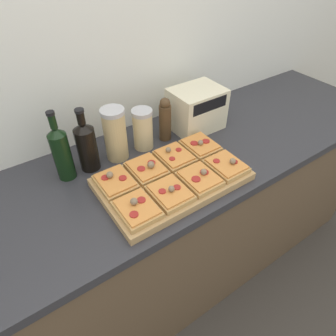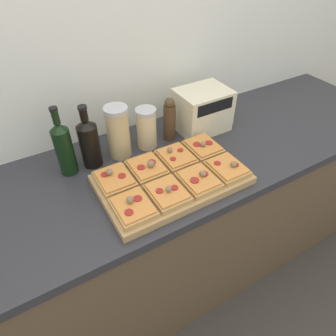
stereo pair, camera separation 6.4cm
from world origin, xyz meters
The scene contains 18 objects.
ground_plane centered at (0.00, 0.00, 0.00)m, with size 12.00×12.00×0.00m, color #3D3833.
wall_back centered at (0.00, 0.67, 1.25)m, with size 6.00×0.06×2.50m.
kitchen_counter centered at (0.00, 0.32, 0.45)m, with size 2.63×0.67×0.91m.
cutting_board centered at (0.01, 0.19, 0.92)m, with size 0.56×0.34×0.03m, color tan.
pizza_slice_back_left centered at (-0.19, 0.27, 0.95)m, with size 0.12×0.15×0.05m.
pizza_slice_back_midleft centered at (-0.06, 0.27, 0.95)m, with size 0.12×0.15×0.06m.
pizza_slice_back_midright centered at (0.08, 0.27, 0.95)m, with size 0.12×0.15×0.05m.
pizza_slice_back_right centered at (0.21, 0.27, 0.95)m, with size 0.12×0.15×0.05m.
pizza_slice_front_left centered at (-0.19, 0.11, 0.95)m, with size 0.12×0.15×0.05m.
pizza_slice_front_midleft centered at (-0.06, 0.11, 0.95)m, with size 0.12×0.15×0.05m.
pizza_slice_front_midright centered at (0.08, 0.11, 0.95)m, with size 0.12×0.15×0.05m.
pizza_slice_front_right centered at (0.21, 0.11, 0.95)m, with size 0.12×0.15×0.05m.
olive_oil_bottle centered at (-0.31, 0.46, 1.03)m, with size 0.07×0.07×0.29m.
wine_bottle centered at (-0.22, 0.46, 1.02)m, with size 0.08×0.08×0.27m.
grain_jar_tall centered at (-0.09, 0.46, 1.02)m, with size 0.10×0.10×0.23m.
grain_jar_short centered at (0.04, 0.46, 1.00)m, with size 0.09×0.09×0.18m.
pepper_mill centered at (0.15, 0.46, 1.01)m, with size 0.05×0.05×0.20m.
toaster_oven centered at (0.33, 0.46, 1.01)m, with size 0.26×0.19×0.20m.
Camera 1 is at (-0.49, -0.50, 1.70)m, focal length 32.00 mm.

